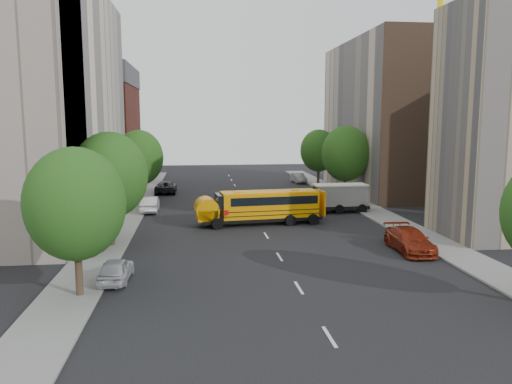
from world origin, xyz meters
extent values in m
plane|color=black|center=(0.00, 0.00, 0.00)|extent=(120.00, 120.00, 0.00)
cube|color=slate|center=(-11.50, 5.00, 0.06)|extent=(3.00, 80.00, 0.12)
cube|color=slate|center=(11.50, 5.00, 0.06)|extent=(3.00, 80.00, 0.12)
cube|color=silver|center=(0.00, 10.00, 0.01)|extent=(0.15, 64.00, 0.01)
cube|color=beige|center=(-18.00, 6.00, 10.00)|extent=(10.00, 26.00, 20.00)
cube|color=maroon|center=(-18.00, 28.00, 6.50)|extent=(10.00, 15.00, 13.00)
cube|color=beige|center=(18.00, 20.00, 9.00)|extent=(10.00, 22.00, 18.00)
cube|color=brown|center=(18.00, 9.00, 9.00)|extent=(10.10, 0.30, 18.00)
cylinder|color=yellow|center=(28.00, 28.00, 17.50)|extent=(1.00, 1.00, 35.00)
cylinder|color=#38281C|center=(-11.00, -14.00, 1.35)|extent=(0.36, 0.36, 2.70)
ellipsoid|color=#234E15|center=(-11.00, -14.00, 4.65)|extent=(4.80, 4.80, 5.52)
cylinder|color=#38281C|center=(-11.00, -4.00, 1.44)|extent=(0.36, 0.36, 2.88)
ellipsoid|color=#234E15|center=(-11.00, -4.00, 4.96)|extent=(5.12, 5.12, 5.89)
cylinder|color=#38281C|center=(-11.00, 14.00, 1.40)|extent=(0.36, 0.36, 2.81)
ellipsoid|color=#234E15|center=(-11.00, 14.00, 4.84)|extent=(4.99, 4.99, 5.74)
cylinder|color=#38281C|center=(11.00, 14.00, 1.48)|extent=(0.36, 0.36, 2.95)
ellipsoid|color=#234E15|center=(11.00, 14.00, 5.08)|extent=(5.25, 5.25, 6.04)
cylinder|color=#38281C|center=(11.00, 26.00, 1.37)|extent=(0.36, 0.36, 2.74)
ellipsoid|color=#234E15|center=(11.00, 26.00, 4.71)|extent=(4.86, 4.86, 5.59)
cube|color=black|center=(0.18, 2.28, 0.49)|extent=(10.26, 3.39, 0.27)
cube|color=orange|center=(0.81, 2.35, 1.66)|extent=(8.29, 3.13, 2.07)
cube|color=orange|center=(-3.93, 1.82, 1.03)|extent=(1.84, 2.23, 0.90)
cube|color=black|center=(-2.99, 1.92, 2.11)|extent=(0.67, 2.11, 1.08)
cube|color=orange|center=(0.81, 2.35, 2.72)|extent=(8.27, 2.95, 0.13)
cube|color=black|center=(0.98, 2.36, 2.11)|extent=(7.58, 3.10, 0.67)
cube|color=black|center=(0.81, 2.35, 0.94)|extent=(8.30, 3.18, 0.05)
cube|color=black|center=(0.81, 2.35, 1.30)|extent=(8.30, 3.18, 0.05)
cube|color=orange|center=(4.87, 2.80, 1.66)|extent=(0.38, 2.25, 2.07)
cube|color=orange|center=(-1.61, 2.08, 2.81)|extent=(0.60, 0.60, 0.09)
cube|color=orange|center=(2.86, 2.57, 2.81)|extent=(0.60, 0.60, 0.09)
cylinder|color=orange|center=(-3.93, 1.82, 1.48)|extent=(2.11, 2.26, 1.89)
cylinder|color=red|center=(-2.55, 0.75, 1.35)|extent=(0.45, 0.09, 0.45)
cylinder|color=black|center=(-3.18, 0.77, 0.45)|extent=(0.92, 0.37, 0.90)
cylinder|color=black|center=(-3.43, 3.01, 0.45)|extent=(0.92, 0.37, 0.90)
cylinder|color=black|center=(2.27, 1.38, 0.45)|extent=(0.92, 0.37, 0.90)
cylinder|color=black|center=(2.02, 3.61, 0.45)|extent=(0.92, 0.37, 0.90)
cylinder|color=black|center=(4.06, 1.57, 0.45)|extent=(0.92, 0.37, 0.90)
cylinder|color=black|center=(3.81, 3.81, 0.45)|extent=(0.92, 0.37, 0.90)
cube|color=black|center=(7.84, 6.96, 0.52)|extent=(6.26, 2.10, 0.31)
cube|color=white|center=(8.36, 6.96, 1.62)|extent=(4.80, 1.99, 1.88)
cube|color=white|center=(5.55, 6.96, 1.30)|extent=(1.46, 1.99, 1.25)
cube|color=silver|center=(8.36, 6.96, 2.61)|extent=(5.01, 2.10, 0.13)
cylinder|color=black|center=(5.55, 5.91, 0.44)|extent=(0.88, 0.26, 0.88)
cylinder|color=black|center=(5.54, 8.00, 0.44)|extent=(0.88, 0.26, 0.88)
cylinder|color=black|center=(8.05, 5.92, 0.44)|extent=(0.88, 0.26, 0.88)
cylinder|color=black|center=(8.05, 8.01, 0.44)|extent=(0.88, 0.26, 0.88)
cylinder|color=black|center=(10.35, 5.92, 0.44)|extent=(0.88, 0.26, 0.88)
cylinder|color=black|center=(10.34, 8.01, 0.44)|extent=(0.88, 0.26, 0.88)
imported|color=silver|center=(-9.60, -11.74, 0.65)|extent=(1.70, 3.85, 1.29)
imported|color=silver|center=(-9.60, 9.18, 0.74)|extent=(1.61, 4.49, 1.47)
imported|color=black|center=(-8.80, 21.80, 0.73)|extent=(2.43, 5.23, 1.45)
imported|color=maroon|center=(8.80, -7.72, 0.76)|extent=(2.29, 5.32, 1.53)
imported|color=#374961|center=(9.04, 15.07, 0.66)|extent=(1.89, 3.97, 1.31)
imported|color=gray|center=(9.08, 29.64, 0.67)|extent=(1.78, 4.19, 1.35)
camera|label=1|loc=(-5.24, -38.50, 8.61)|focal=35.00mm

